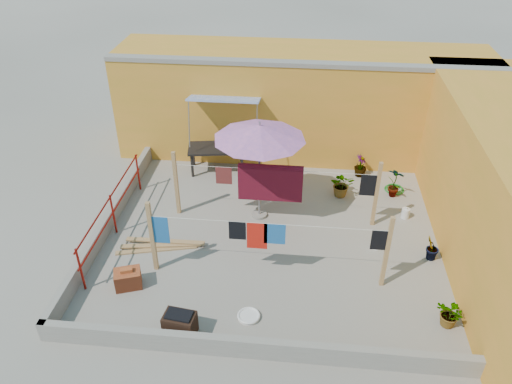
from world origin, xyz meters
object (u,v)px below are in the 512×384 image
at_px(white_basin, 249,316).
at_px(water_jug_b, 405,213).
at_px(outdoor_table, 217,149).
at_px(plant_back_a, 342,185).
at_px(green_hose, 394,189).
at_px(patio_umbrella, 260,133).
at_px(brick_stack, 128,279).
at_px(water_jug_a, 377,243).
at_px(brazier, 180,324).

xyz_separation_m(white_basin, water_jug_b, (3.63, 3.82, 0.10)).
height_order(outdoor_table, water_jug_b, outdoor_table).
bearing_deg(white_basin, plant_back_a, 66.75).
height_order(white_basin, water_jug_b, water_jug_b).
distance_m(white_basin, green_hose, 6.24).
bearing_deg(patio_umbrella, green_hose, 24.01).
xyz_separation_m(brick_stack, water_jug_a, (5.46, 1.86, -0.07)).
bearing_deg(water_jug_b, brazier, -138.21).
distance_m(outdoor_table, water_jug_b, 5.59).
xyz_separation_m(patio_umbrella, water_jug_b, (3.76, 0.30, -2.26)).
bearing_deg(plant_back_a, green_hose, 16.36).
bearing_deg(outdoor_table, plant_back_a, -15.68).
bearing_deg(plant_back_a, brazier, -122.01).
distance_m(white_basin, plant_back_a, 5.14).
xyz_separation_m(brick_stack, brazier, (1.42, -1.19, 0.05)).
height_order(patio_umbrella, white_basin, patio_umbrella).
height_order(brick_stack, white_basin, brick_stack).
bearing_deg(green_hose, brazier, -130.04).
bearing_deg(patio_umbrella, water_jug_b, 4.58).
bearing_deg(patio_umbrella, plant_back_a, 28.86).
bearing_deg(white_basin, brazier, -156.61).
height_order(brazier, water_jug_a, brazier).
xyz_separation_m(brazier, white_basin, (1.26, 0.55, -0.22)).
bearing_deg(brick_stack, white_basin, -13.38).
bearing_deg(outdoor_table, white_basin, -74.41).
bearing_deg(plant_back_a, brick_stack, -139.15).
height_order(outdoor_table, green_hose, outdoor_table).
bearing_deg(brick_stack, water_jug_b, 26.77).
xyz_separation_m(outdoor_table, water_jug_b, (5.23, -1.91, -0.56)).
bearing_deg(water_jug_a, patio_umbrella, 160.63).
height_order(outdoor_table, brazier, outdoor_table).
height_order(patio_umbrella, plant_back_a, patio_umbrella).
height_order(outdoor_table, white_basin, outdoor_table).
height_order(patio_umbrella, water_jug_a, patio_umbrella).
bearing_deg(green_hose, water_jug_b, -85.71).
bearing_deg(plant_back_a, outdoor_table, 164.32).
xyz_separation_m(water_jug_a, water_jug_b, (0.86, 1.32, -0.00)).
relative_size(white_basin, green_hose, 0.85).
distance_m(patio_umbrella, plant_back_a, 3.20).
relative_size(patio_umbrella, brazier, 4.12).
height_order(patio_umbrella, outdoor_table, patio_umbrella).
bearing_deg(green_hose, patio_umbrella, -155.99).
distance_m(outdoor_table, brick_stack, 5.23).
height_order(outdoor_table, water_jug_a, outdoor_table).
relative_size(white_basin, water_jug_a, 1.45).
xyz_separation_m(outdoor_table, white_basin, (1.60, -5.73, -0.66)).
bearing_deg(water_jug_b, white_basin, -133.49).
bearing_deg(brick_stack, brazier, -39.79).
height_order(water_jug_a, green_hose, water_jug_a).
height_order(brazier, plant_back_a, plant_back_a).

